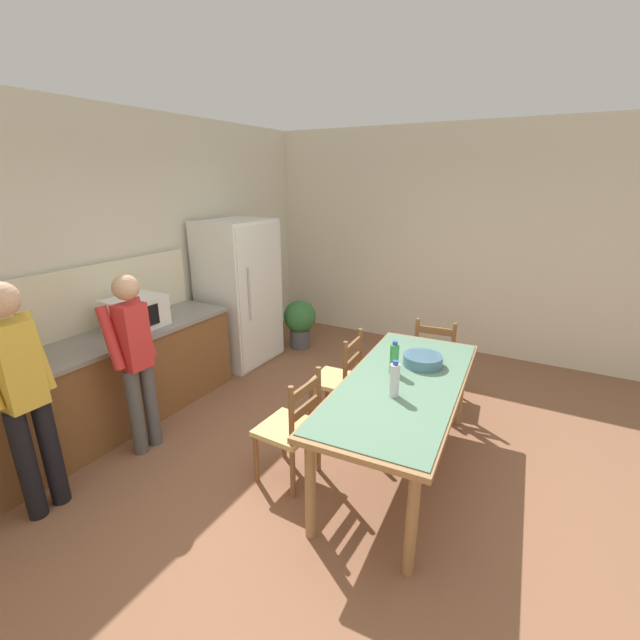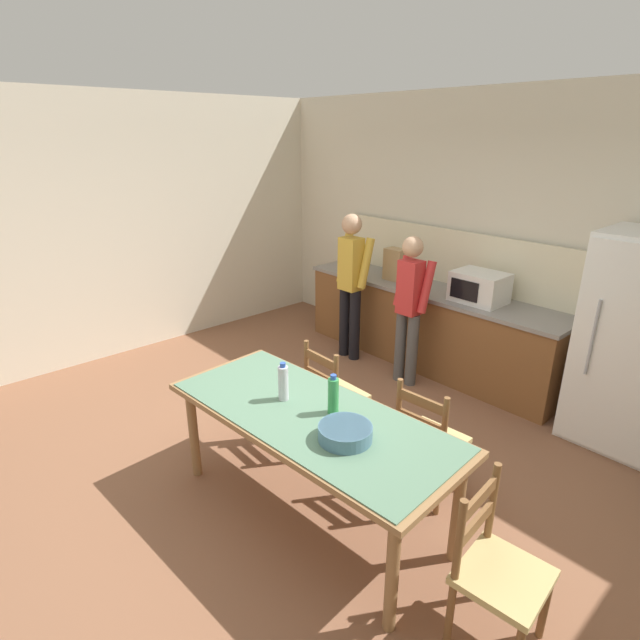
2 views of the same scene
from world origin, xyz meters
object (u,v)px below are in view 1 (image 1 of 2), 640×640
refrigerator (239,293)px  potted_plant (300,321)px  microwave (136,313)px  dining_table (402,391)px  paper_bag (13,347)px  chair_side_far_right (339,379)px  person_at_sink (22,391)px  serving_bowl (423,359)px  person_at_counter (135,356)px  bottle_near_centre (394,380)px  bottle_off_centre (394,359)px  chair_head_end (435,360)px  chair_side_far_left (291,428)px

refrigerator → potted_plant: (0.72, -0.43, -0.50)m
microwave → dining_table: microwave is taller
paper_bag → chair_side_far_right: paper_bag is taller
refrigerator → paper_bag: (-2.55, 0.01, 0.17)m
person_at_sink → serving_bowl: bearing=-136.1°
paper_bag → serving_bowl: paper_bag is taller
paper_bag → person_at_counter: (0.62, -0.51, -0.19)m
bottle_near_centre → chair_side_far_right: (0.66, 0.76, -0.47)m
person_at_sink → dining_table: bearing=-141.2°
dining_table → bottle_off_centre: bearing=49.9°
refrigerator → chair_head_end: size_ratio=1.95×
refrigerator → bottle_off_centre: size_ratio=6.58×
dining_table → chair_side_far_left: (-0.51, 0.69, -0.26)m
bottle_near_centre → potted_plant: bottle_near_centre is taller
refrigerator → person_at_counter: refrigerator is taller
paper_bag → chair_side_far_left: 2.14m
bottle_off_centre → potted_plant: size_ratio=0.40×
chair_side_far_right → potted_plant: chair_side_far_right is taller
serving_bowl → potted_plant: size_ratio=0.48×
refrigerator → potted_plant: size_ratio=2.66×
bottle_off_centre → chair_head_end: bottle_off_centre is taller
microwave → bottle_off_centre: microwave is taller
bottle_off_centre → potted_plant: bottle_off_centre is taller
bottle_off_centre → person_at_counter: size_ratio=0.17×
dining_table → person_at_counter: (-0.79, 2.01, 0.17)m
chair_head_end → chair_side_far_left: (-1.81, 0.61, 0.00)m
microwave → chair_head_end: microwave is taller
refrigerator → potted_plant: bearing=-30.9°
paper_bag → chair_head_end: bearing=-41.9°
dining_table → bottle_near_centre: bearing=-176.4°
person_at_sink → person_at_counter: size_ratio=1.07×
serving_bowl → chair_head_end: (0.95, 0.12, -0.39)m
chair_side_far_left → refrigerator: bearing=-130.1°
paper_bag → dining_table: size_ratio=0.17×
refrigerator → chair_head_end: bearing=-86.1°
microwave → chair_side_far_left: (-0.16, -1.84, -0.59)m
chair_side_far_right → potted_plant: size_ratio=1.36×
dining_table → chair_side_far_left: chair_side_far_left is taller
chair_side_far_right → potted_plant: 1.97m
chair_side_far_right → person_at_sink: 2.46m
refrigerator → serving_bowl: (-0.78, -2.55, -0.05)m
microwave → paper_bag: paper_bag is taller
dining_table → chair_side_far_right: (0.41, 0.74, -0.26)m
refrigerator → chair_head_end: (0.16, -2.43, -0.45)m
chair_head_end → serving_bowl: bearing=91.8°
refrigerator → chair_side_far_right: 1.96m
bottle_near_centre → potted_plant: bearing=44.8°
bottle_off_centre → person_at_sink: person_at_sink is taller
person_at_sink → potted_plant: size_ratio=2.49×
paper_bag → refrigerator: bearing=-0.3°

